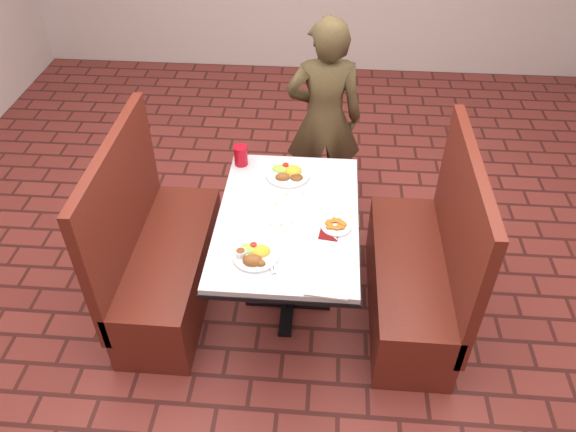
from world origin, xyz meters
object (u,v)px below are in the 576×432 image
Objects in this scene: near_dinner_plate at (254,254)px; red_tumbler at (241,156)px; dining_table at (288,229)px; plantain_plate at (336,226)px; booth_bench_right at (418,275)px; far_dinner_plate at (288,172)px; diner_person at (324,120)px; booth_bench_left at (161,261)px.

red_tumbler is at bearing 102.74° from near_dinner_plate.
plantain_plate is at bearing -15.28° from dining_table.
plantain_plate is (0.42, 0.27, -0.02)m from near_dinner_plate.
red_tumbler is (-1.14, 0.49, 0.49)m from booth_bench_right.
dining_table is 0.30m from plantain_plate.
red_tumbler reaches higher than near_dinner_plate.
dining_table is 0.62m from red_tumbler.
far_dinner_plate is 0.56m from plantain_plate.
booth_bench_right is (0.80, 0.00, -0.32)m from dining_table.
plantain_plate is (0.10, -1.15, 0.01)m from diner_person.
red_tumbler is (-0.19, 0.84, 0.04)m from near_dinner_plate.
far_dinner_plate is at bearing 80.95° from near_dinner_plate.
booth_bench_left is at bearing 42.25° from diner_person.
booth_bench_right is at bearing 114.40° from diner_person.
booth_bench_right is at bearing 0.00° from booth_bench_left.
booth_bench_left is 1.16m from plantain_plate.
near_dinner_plate reaches higher than far_dinner_plate.
booth_bench_left is 1.51m from diner_person.
near_dinner_plate is 1.86× the size of red_tumbler.
far_dinner_plate is (-0.20, -0.69, 0.02)m from diner_person.
plantain_plate is at bearing -4.00° from booth_bench_left.
booth_bench_right is 0.80× the size of diner_person.
diner_person is (0.97, 1.08, 0.42)m from booth_bench_left.
diner_person is (-0.62, 1.08, 0.42)m from booth_bench_right.
booth_bench_right is at bearing 8.14° from plantain_plate.
red_tumbler reaches higher than far_dinner_plate.
booth_bench_left is 1.60m from booth_bench_right.
dining_table is at bearing 180.00° from booth_bench_right.
booth_bench_left is at bearing 151.74° from near_dinner_plate.
red_tumbler is at bearing 161.97° from far_dinner_plate.
dining_table is 9.39× the size of red_tumbler.
booth_bench_right is 1.33m from red_tumbler.
booth_bench_right reaches higher than far_dinner_plate.
dining_table is 4.48× the size of far_dinner_plate.
diner_person reaches higher than near_dinner_plate.
dining_table is 0.86m from booth_bench_left.
near_dinner_plate is at bearing -77.26° from red_tumbler.
far_dinner_plate is at bearing -18.03° from red_tumbler.
near_dinner_plate is 0.75m from far_dinner_plate.
near_dinner_plate is (-0.95, -0.35, 0.45)m from booth_bench_right.
diner_person reaches higher than dining_table.
booth_bench_left is 0.83m from red_tumbler.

